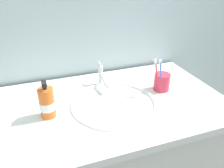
# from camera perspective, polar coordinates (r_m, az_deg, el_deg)

# --- Properties ---
(tiled_wall_back) EXTENTS (2.33, 0.04, 2.40)m
(tiled_wall_back) POSITION_cam_1_polar(r_m,az_deg,el_deg) (1.27, -6.79, 14.90)
(tiled_wall_back) COLOR silver
(tiled_wall_back) RESTS_ON ground
(sink_basin) EXTENTS (0.41, 0.41, 0.11)m
(sink_basin) POSITION_cam_1_polar(r_m,az_deg,el_deg) (1.06, 0.54, -6.79)
(sink_basin) COLOR white
(sink_basin) RESTS_ON vanity_counter
(faucet) EXTENTS (0.02, 0.16, 0.12)m
(faucet) POSITION_cam_1_polar(r_m,az_deg,el_deg) (1.17, -2.61, 1.95)
(faucet) COLOR silver
(faucet) RESTS_ON sink_basin
(toothbrush_cup) EXTENTS (0.08, 0.08, 0.09)m
(toothbrush_cup) POSITION_cam_1_polar(r_m,az_deg,el_deg) (1.17, 12.70, 0.53)
(toothbrush_cup) COLOR #D8334C
(toothbrush_cup) RESTS_ON vanity_counter
(toothbrush_blue) EXTENTS (0.04, 0.02, 0.18)m
(toothbrush_blue) POSITION_cam_1_polar(r_m,az_deg,el_deg) (1.11, 12.31, 2.64)
(toothbrush_blue) COLOR blue
(toothbrush_blue) RESTS_ON toothbrush_cup
(toothbrush_red) EXTENTS (0.05, 0.02, 0.18)m
(toothbrush_red) POSITION_cam_1_polar(r_m,az_deg,el_deg) (1.11, 11.42, 2.89)
(toothbrush_red) COLOR red
(toothbrush_red) RESTS_ON toothbrush_cup
(soap_dispenser) EXTENTS (0.07, 0.07, 0.17)m
(soap_dispenser) POSITION_cam_1_polar(r_m,az_deg,el_deg) (0.97, -16.37, -4.71)
(soap_dispenser) COLOR orange
(soap_dispenser) RESTS_ON vanity_counter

